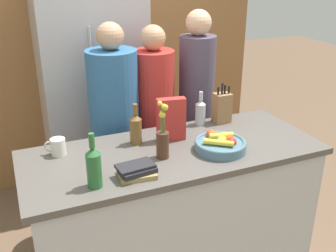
{
  "coord_description": "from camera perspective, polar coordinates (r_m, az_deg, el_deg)",
  "views": [
    {
      "loc": [
        -0.88,
        -1.97,
        2.0
      ],
      "look_at": [
        0.0,
        0.09,
        1.05
      ],
      "focal_mm": 42.0,
      "sensor_mm": 36.0,
      "label": 1
    }
  ],
  "objects": [
    {
      "name": "flower_vase",
      "position": [
        2.26,
        -0.78,
        -1.87
      ],
      "size": [
        0.07,
        0.07,
        0.35
      ],
      "color": "#4C2D1E",
      "rests_on": "kitchen_island"
    },
    {
      "name": "person_in_blue",
      "position": [
        3.03,
        -2.03,
        1.49
      ],
      "size": [
        0.31,
        0.31,
        1.58
      ],
      "rotation": [
        0.0,
        0.0,
        0.36
      ],
      "color": "#383842",
      "rests_on": "ground_plane"
    },
    {
      "name": "coffee_mug",
      "position": [
        2.41,
        -15.71,
        -2.93
      ],
      "size": [
        0.12,
        0.09,
        0.1
      ],
      "color": "silver",
      "rests_on": "kitchen_island"
    },
    {
      "name": "bottle_wine",
      "position": [
        2.74,
        4.72,
        2.08
      ],
      "size": [
        0.07,
        0.07,
        0.24
      ],
      "color": "#B2BCC1",
      "rests_on": "kitchen_island"
    },
    {
      "name": "bottle_oil",
      "position": [
        2.01,
        -10.72,
        -5.75
      ],
      "size": [
        0.08,
        0.08,
        0.3
      ],
      "color": "#286633",
      "rests_on": "kitchen_island"
    },
    {
      "name": "person_at_sink",
      "position": [
        2.9,
        -7.72,
        0.63
      ],
      "size": [
        0.36,
        0.36,
        1.62
      ],
      "rotation": [
        0.0,
        0.0,
        0.3
      ],
      "color": "#383842",
      "rests_on": "ground_plane"
    },
    {
      "name": "refrigerator",
      "position": [
        3.46,
        -10.75,
        4.78
      ],
      "size": [
        0.85,
        0.63,
        1.88
      ],
      "color": "#B7B7BC",
      "rests_on": "ground_plane"
    },
    {
      "name": "cereal_box",
      "position": [
        2.48,
        0.46,
        0.96
      ],
      "size": [
        0.19,
        0.09,
        0.28
      ],
      "color": "red",
      "rests_on": "kitchen_island"
    },
    {
      "name": "fruit_bowl",
      "position": [
        2.4,
        7.66,
        -2.63
      ],
      "size": [
        0.31,
        0.31,
        0.1
      ],
      "color": "slate",
      "rests_on": "kitchen_island"
    },
    {
      "name": "kitchen_island",
      "position": [
        2.64,
        0.81,
        -12.45
      ],
      "size": [
        1.83,
        0.74,
        0.93
      ],
      "color": "silver",
      "rests_on": "ground_plane"
    },
    {
      "name": "person_in_red_tee",
      "position": [
        3.16,
        4.12,
        3.64
      ],
      "size": [
        0.28,
        0.28,
        1.67
      ],
      "rotation": [
        0.0,
        0.0,
        -0.14
      ],
      "color": "#383842",
      "rests_on": "ground_plane"
    },
    {
      "name": "book_stack",
      "position": [
        2.11,
        -4.56,
        -6.51
      ],
      "size": [
        0.22,
        0.16,
        0.07
      ],
      "color": "#99844C",
      "rests_on": "kitchen_island"
    },
    {
      "name": "bottle_vinegar",
      "position": [
        2.45,
        -4.71,
        -0.32
      ],
      "size": [
        0.08,
        0.08,
        0.26
      ],
      "color": "brown",
      "rests_on": "kitchen_island"
    },
    {
      "name": "knife_block",
      "position": [
        2.8,
        7.83,
        2.68
      ],
      "size": [
        0.11,
        0.1,
        0.29
      ],
      "color": "olive",
      "rests_on": "kitchen_island"
    },
    {
      "name": "back_wall_wood",
      "position": [
        3.76,
        -9.42,
        11.98
      ],
      "size": [
        3.03,
        0.12,
        2.6
      ],
      "color": "olive",
      "rests_on": "ground_plane"
    }
  ]
}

